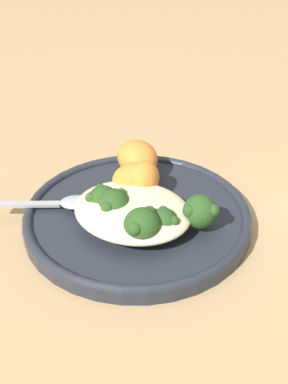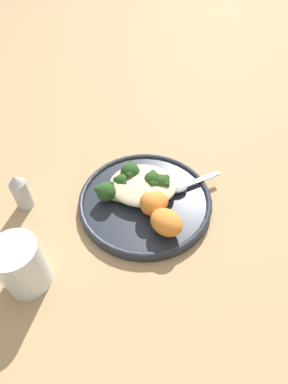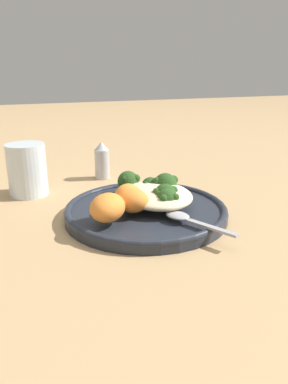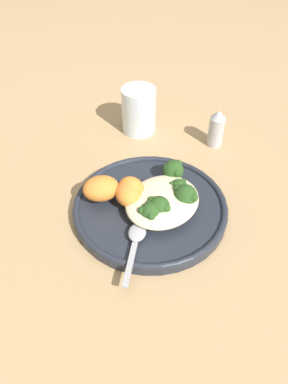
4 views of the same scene
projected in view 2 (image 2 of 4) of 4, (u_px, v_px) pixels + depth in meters
name	position (u px, v px, depth m)	size (l,w,h in m)	color
ground_plane	(145.00, 210.00, 0.62)	(4.00, 4.00, 0.00)	tan
plate	(144.00, 200.00, 0.62)	(0.27, 0.27, 0.02)	#232833
quinoa_mound	(143.00, 185.00, 0.62)	(0.14, 0.12, 0.03)	beige
broccoli_stalk_0	(160.00, 185.00, 0.61)	(0.06, 0.07, 0.04)	#8EB25B
broccoli_stalk_1	(151.00, 185.00, 0.61)	(0.05, 0.09, 0.04)	#8EB25B
broccoli_stalk_2	(133.00, 177.00, 0.63)	(0.08, 0.12, 0.04)	#8EB25B
broccoli_stalk_3	(127.00, 185.00, 0.62)	(0.08, 0.07, 0.03)	#8EB25B
broccoli_stalk_4	(110.00, 193.00, 0.60)	(0.11, 0.04, 0.04)	#8EB25B
sweet_potato_chunk_0	(149.00, 204.00, 0.57)	(0.05, 0.04, 0.04)	orange
sweet_potato_chunk_1	(155.00, 203.00, 0.58)	(0.06, 0.05, 0.04)	orange
sweet_potato_chunk_2	(166.00, 222.00, 0.54)	(0.06, 0.05, 0.04)	orange
spoon	(184.00, 185.00, 0.63)	(0.12, 0.08, 0.01)	#A3A3A8
water_glass	(22.00, 266.00, 0.48)	(0.08, 0.08, 0.10)	silver
salt_shaker	(21.00, 191.00, 0.60)	(0.03, 0.03, 0.08)	#B2B2B7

